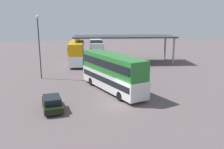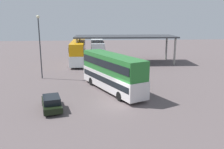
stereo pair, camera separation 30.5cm
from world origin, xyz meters
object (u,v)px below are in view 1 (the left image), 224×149
parked_hatchback (52,103)px  double_decker_mid_row (96,51)px  double_decker_main (112,71)px  lamppost_tall (39,40)px  double_decker_near_canopy (77,52)px

parked_hatchback → double_decker_mid_row: size_ratio=0.41×
parked_hatchback → double_decker_mid_row: (5.14, 24.59, 1.59)m
double_decker_main → lamppost_tall: size_ratio=1.25×
lamppost_tall → double_decker_mid_row: bearing=55.8°
double_decker_mid_row → double_decker_near_canopy: bearing=113.6°
double_decker_main → lamppost_tall: lamppost_tall is taller
double_decker_main → double_decker_mid_row: (-1.09, 19.17, -0.12)m
double_decker_mid_row → lamppost_tall: (-8.38, -12.32, 3.22)m
double_decker_near_canopy → double_decker_mid_row: double_decker_near_canopy is taller
lamppost_tall → parked_hatchback: bearing=-75.2°
double_decker_main → parked_hatchback: double_decker_main is taller
parked_hatchback → double_decker_near_canopy: (1.43, 23.01, 1.63)m
parked_hatchback → double_decker_mid_row: 25.17m
double_decker_main → double_decker_near_canopy: double_decker_main is taller
lamppost_tall → double_decker_main: bearing=-35.8°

